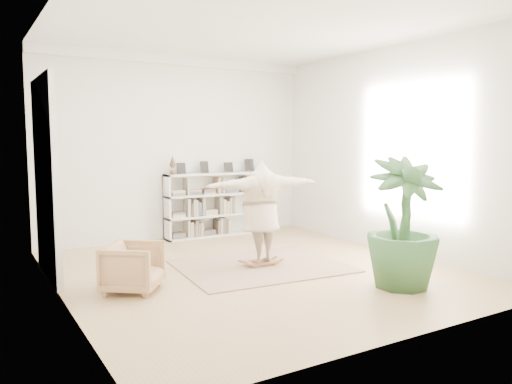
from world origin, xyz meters
TOP-DOWN VIEW (x-y plane):
  - floor at (0.00, 0.00)m, footprint 6.00×6.00m
  - room_shell at (0.00, 2.94)m, footprint 6.00×6.00m
  - doors at (-2.70, 1.30)m, footprint 0.09×1.78m
  - bookshelf at (0.74, 2.82)m, footprint 2.20×0.35m
  - armchair at (-1.89, -0.07)m, footprint 0.97×0.97m
  - rug at (0.21, 0.18)m, footprint 2.65×2.19m
  - rocker_board at (0.21, 0.18)m, footprint 0.48×0.31m
  - person at (0.21, 0.18)m, footprint 1.95×0.67m
  - houseplant at (1.27, -1.72)m, footprint 1.21×1.21m

SIDE VIEW (x-z plane):
  - floor at x=0.00m, z-range 0.00..0.00m
  - rug at x=0.21m, z-range 0.00..0.02m
  - rocker_board at x=0.21m, z-range 0.01..0.11m
  - armchair at x=-1.89m, z-range 0.00..0.64m
  - bookshelf at x=0.74m, z-range -0.18..1.46m
  - houseplant at x=1.27m, z-range 0.00..1.75m
  - person at x=0.21m, z-range 0.12..1.68m
  - doors at x=-2.70m, z-range -0.06..2.86m
  - room_shell at x=0.00m, z-range 0.51..6.51m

